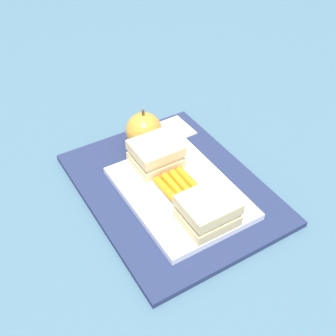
{
  "coord_description": "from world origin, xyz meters",
  "views": [
    {
      "loc": [
        -0.46,
        0.28,
        0.53
      ],
      "look_at": [
        0.01,
        0.0,
        0.04
      ],
      "focal_mm": 46.64,
      "sensor_mm": 36.0,
      "label": 1
    }
  ],
  "objects": [
    {
      "name": "food_tray",
      "position": [
        -0.03,
        0.0,
        0.02
      ],
      "size": [
        0.23,
        0.17,
        0.01
      ],
      "primitive_type": "cube",
      "color": "white",
      "rests_on": "lunchbag_mat"
    },
    {
      "name": "sandwich_half_left",
      "position": [
        -0.1,
        0.0,
        0.04
      ],
      "size": [
        0.07,
        0.08,
        0.04
      ],
      "color": "#DBC189",
      "rests_on": "food_tray"
    },
    {
      "name": "carrot_sticks_bundle",
      "position": [
        -0.03,
        0.0,
        0.03
      ],
      "size": [
        0.08,
        0.06,
        0.02
      ],
      "color": "orange",
      "rests_on": "food_tray"
    },
    {
      "name": "sandwich_half_right",
      "position": [
        0.05,
        0.0,
        0.04
      ],
      "size": [
        0.07,
        0.08,
        0.04
      ],
      "color": "#DBC189",
      "rests_on": "food_tray"
    },
    {
      "name": "apple",
      "position": [
        0.12,
        -0.01,
        0.04
      ],
      "size": [
        0.07,
        0.07,
        0.08
      ],
      "color": "gold",
      "rests_on": "lunchbag_mat"
    },
    {
      "name": "ground_plane",
      "position": [
        0.0,
        0.0,
        0.0
      ],
      "size": [
        2.4,
        2.4,
        0.0
      ],
      "primitive_type": "plane",
      "color": "#42667A"
    },
    {
      "name": "paper_napkin",
      "position": [
        0.14,
        -0.08,
        0.01
      ],
      "size": [
        0.07,
        0.07,
        0.0
      ],
      "primitive_type": "cube",
      "rotation": [
        0.0,
        0.0,
        0.03
      ],
      "color": "white",
      "rests_on": "lunchbag_mat"
    },
    {
      "name": "lunchbag_mat",
      "position": [
        0.0,
        0.0,
        0.01
      ],
      "size": [
        0.36,
        0.28,
        0.01
      ],
      "primitive_type": "cube",
      "color": "navy",
      "rests_on": "ground_plane"
    }
  ]
}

